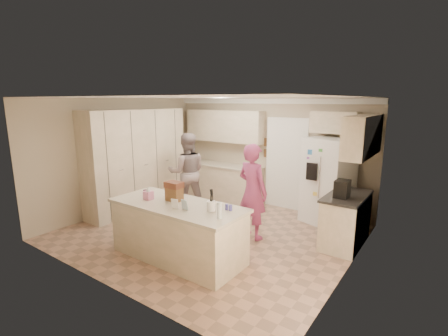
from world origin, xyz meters
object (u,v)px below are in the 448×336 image
Objects in this scene: teen_boy at (187,172)px; island_base at (178,232)px; coffee_maker at (342,189)px; utensil_crock at (211,206)px; tissue_box at (148,195)px; dollhouse_body at (174,194)px; refrigerator at (328,182)px; teen_girl at (252,191)px.

island_base is at bearing 84.62° from teen_boy.
coffee_maker is at bearing 42.83° from island_base.
tissue_box is (-1.20, -0.15, -0.00)m from utensil_crock.
tissue_box is at bearing -142.43° from coffee_maker.
dollhouse_body is at bearing 83.12° from teen_boy.
utensil_crock is 2.79m from teen_boy.
coffee_maker is at bearing 39.29° from dollhouse_body.
teen_boy reaches higher than island_base.
island_base is 0.62m from dollhouse_body.
refrigerator reaches higher than utensil_crock.
tissue_box is at bearing 71.43° from teen_boy.
tissue_box is 1.88m from teen_girl.
teen_girl reaches higher than utensil_crock.
refrigerator is at bearing 73.88° from utensil_crock.
coffee_maker is at bearing 37.57° from tissue_box.
island_base is at bearing -98.30° from refrigerator.
dollhouse_body is at bearing 73.47° from teen_girl.
teen_girl is at bearing -161.56° from coffee_maker.
teen_girl is (-0.08, 1.36, -0.10)m from utensil_crock.
refrigerator reaches higher than dollhouse_body.
teen_boy is at bearing -141.78° from refrigerator.
teen_girl is (-1.48, -0.49, -0.17)m from coffee_maker.
teen_boy is at bearing 138.95° from utensil_crock.
dollhouse_body is (-2.20, -1.80, -0.03)m from coffee_maker.
dollhouse_body is (-0.15, 0.10, 0.60)m from island_base.
utensil_crock is at bearing -127.12° from coffee_maker.
dollhouse_body reaches higher than island_base.
refrigerator is at bearing 60.02° from dollhouse_body.
coffee_maker is at bearing -149.09° from teen_girl.
coffee_maker is at bearing 52.88° from utensil_crock.
coffee_maker is 0.16× the size of teen_boy.
tissue_box is at bearing -172.87° from utensil_crock.
refrigerator reaches higher than island_base.
utensil_crock is (0.65, 0.05, 0.56)m from island_base.
tissue_box is at bearing -169.70° from island_base.
refrigerator is at bearing 118.89° from coffee_maker.
refrigerator is 3.27m from dollhouse_body.
coffee_maker is (0.57, -1.03, 0.17)m from refrigerator.
utensil_crock reaches higher than tissue_box.
dollhouse_body is (-1.63, -2.83, 0.14)m from refrigerator.
refrigerator is 12.00× the size of utensil_crock.
coffee_maker is 1.15× the size of dollhouse_body.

